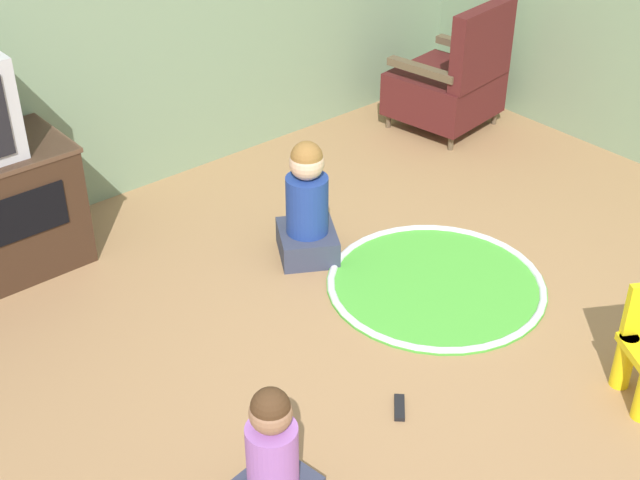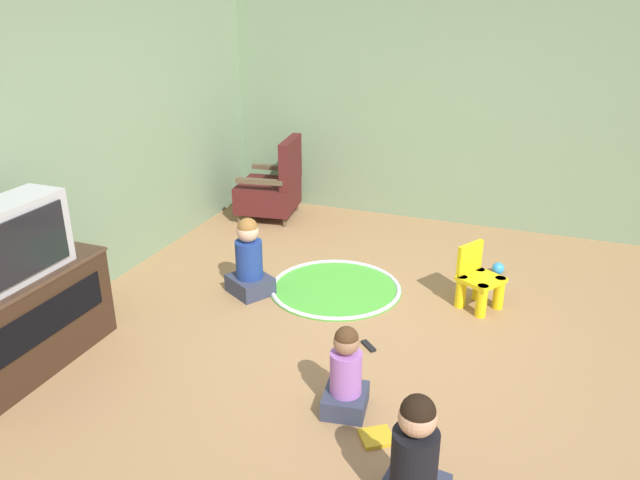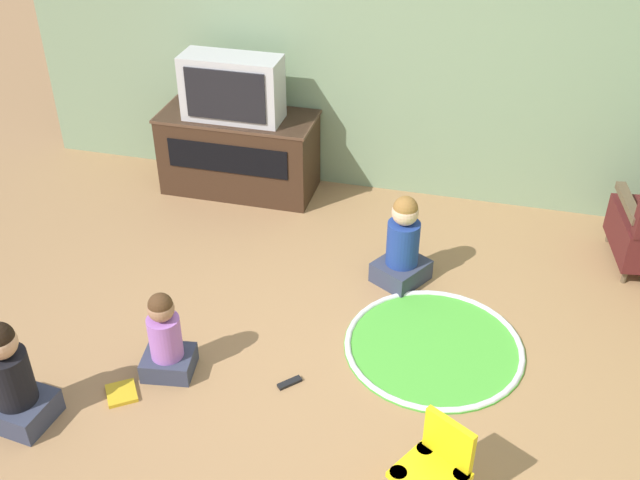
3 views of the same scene
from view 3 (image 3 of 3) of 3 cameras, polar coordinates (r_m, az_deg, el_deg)
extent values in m
plane|color=#9E754C|center=(4.57, -0.69, -10.09)|extent=(30.00, 30.00, 0.00)
cube|color=gray|center=(5.92, 4.38, 15.56)|extent=(5.79, 0.12, 2.65)
cube|color=#382316|center=(6.25, -6.16, 6.64)|extent=(1.24, 0.54, 0.67)
cube|color=#503626|center=(6.11, -6.35, 9.33)|extent=(1.27, 0.55, 0.02)
cube|color=black|center=(5.99, -7.09, 6.15)|extent=(0.99, 0.01, 0.24)
cube|color=#B7B7BC|center=(5.95, -6.70, 11.44)|extent=(0.78, 0.31, 0.51)
cube|color=black|center=(5.82, -7.25, 10.85)|extent=(0.64, 0.02, 0.40)
cylinder|color=brown|center=(6.06, 21.14, 0.32)|extent=(0.04, 0.04, 0.10)
cylinder|color=brown|center=(5.65, 22.18, -2.58)|extent=(0.04, 0.04, 0.10)
cube|color=brown|center=(5.63, 22.46, 2.63)|extent=(0.14, 0.52, 0.05)
cylinder|color=yellow|center=(3.96, 7.86, -16.68)|extent=(0.09, 0.09, 0.27)
cube|color=yellow|center=(3.78, 8.36, -17.32)|extent=(0.41, 0.41, 0.04)
cube|color=yellow|center=(3.75, 9.81, -14.78)|extent=(0.26, 0.17, 0.25)
cylinder|color=green|center=(4.79, 8.67, -8.04)|extent=(1.13, 1.13, 0.01)
torus|color=silver|center=(4.79, 8.67, -8.00)|extent=(1.12, 1.12, 0.04)
cube|color=#33384C|center=(4.63, -11.43, -9.15)|extent=(0.33, 0.30, 0.13)
cylinder|color=#A566BF|center=(4.50, -11.71, -7.25)|extent=(0.19, 0.19, 0.28)
sphere|color=#9E7051|center=(4.37, -12.03, -5.15)|extent=(0.16, 0.16, 0.16)
sphere|color=#472D19|center=(4.35, -12.07, -4.87)|extent=(0.14, 0.14, 0.14)
cube|color=#33384C|center=(4.58, -21.84, -11.87)|extent=(0.38, 0.34, 0.15)
cylinder|color=black|center=(4.42, -22.49, -9.67)|extent=(0.23, 0.23, 0.33)
sphere|color=tan|center=(4.26, -23.22, -7.20)|extent=(0.19, 0.19, 0.19)
cube|color=#33384C|center=(5.27, 6.18, -2.36)|extent=(0.43, 0.45, 0.15)
cylinder|color=navy|center=(5.14, 6.34, -0.24)|extent=(0.22, 0.22, 0.32)
sphere|color=#D8AD8C|center=(5.01, 6.51, 2.10)|extent=(0.18, 0.18, 0.18)
sphere|color=olive|center=(4.99, 6.53, 2.41)|extent=(0.17, 0.17, 0.17)
cube|color=gold|center=(4.58, -14.88, -11.21)|extent=(0.24, 0.25, 0.02)
cube|color=black|center=(4.50, -2.33, -10.81)|extent=(0.14, 0.14, 0.02)
camera|label=1|loc=(3.29, -55.84, 10.52)|focal=50.00mm
camera|label=2|loc=(5.16, -53.50, 12.46)|focal=35.00mm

